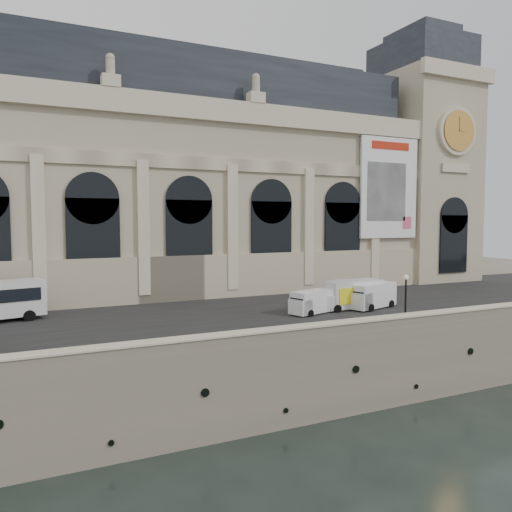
# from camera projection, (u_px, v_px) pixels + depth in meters

# --- Properties ---
(ground) EXTENTS (260.00, 260.00, 0.00)m
(ground) POSITION_uv_depth(u_px,v_px,m) (333.00, 420.00, 37.01)
(ground) COLOR black
(ground) RESTS_ON ground
(quay) EXTENTS (160.00, 70.00, 6.00)m
(quay) POSITION_uv_depth(u_px,v_px,m) (189.00, 306.00, 68.37)
(quay) COLOR gray
(quay) RESTS_ON ground
(street) EXTENTS (160.00, 24.00, 0.06)m
(street) POSITION_uv_depth(u_px,v_px,m) (253.00, 309.00, 49.20)
(street) COLOR #2D2D2D
(street) RESTS_ON quay
(parapet) EXTENTS (160.00, 1.40, 1.21)m
(parapet) POSITION_uv_depth(u_px,v_px,m) (329.00, 331.00, 37.07)
(parapet) COLOR gray
(parapet) RESTS_ON quay
(museum) EXTENTS (69.00, 18.70, 29.10)m
(museum) POSITION_uv_depth(u_px,v_px,m) (151.00, 180.00, 60.89)
(museum) COLOR #BBAE90
(museum) RESTS_ON quay
(clock_pavilion) EXTENTS (13.00, 14.72, 36.70)m
(clock_pavilion) POSITION_uv_depth(u_px,v_px,m) (419.00, 163.00, 74.99)
(clock_pavilion) COLOR #BBAE90
(clock_pavilion) RESTS_ON quay
(van_b) EXTENTS (5.28, 3.21, 2.21)m
(van_b) POSITION_uv_depth(u_px,v_px,m) (312.00, 302.00, 46.76)
(van_b) COLOR white
(van_b) RESTS_ON quay
(van_c) EXTENTS (6.08, 3.74, 2.54)m
(van_c) POSITION_uv_depth(u_px,v_px,m) (370.00, 296.00, 49.53)
(van_c) COLOR white
(van_c) RESTS_ON quay
(box_truck) EXTENTS (7.20, 2.85, 2.86)m
(box_truck) POSITION_uv_depth(u_px,v_px,m) (350.00, 295.00, 49.41)
(box_truck) COLOR silver
(box_truck) RESTS_ON quay
(lamp_right) EXTENTS (0.42, 0.42, 4.16)m
(lamp_right) POSITION_uv_depth(u_px,v_px,m) (406.00, 299.00, 42.82)
(lamp_right) COLOR black
(lamp_right) RESTS_ON quay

